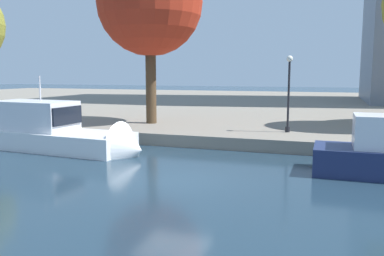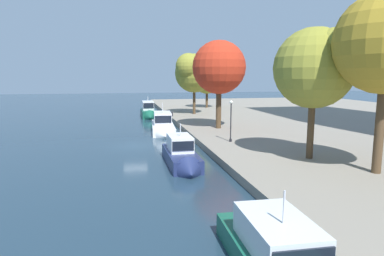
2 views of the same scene
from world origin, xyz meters
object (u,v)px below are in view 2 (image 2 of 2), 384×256
Objects in this scene: motor_yacht_1 at (163,127)px; tree_3 at (208,80)px; motor_yacht_0 at (148,113)px; motor_yacht_2 at (182,158)px; mooring_bollard_0 at (172,114)px; tree_4 at (317,66)px; lamp_post at (231,119)px; tree_2 at (219,68)px; tree_1 at (193,73)px.

tree_3 is (-25.48, 12.48, 5.66)m from motor_yacht_1.
motor_yacht_1 is at bearing -26.10° from tree_3.
motor_yacht_2 is (33.29, 0.21, -0.15)m from motor_yacht_0.
motor_yacht_2 is at bearing -6.74° from mooring_bollard_0.
tree_4 is at bearing 12.78° from mooring_bollard_0.
motor_yacht_2 is at bearing -46.47° from lamp_post.
mooring_bollard_0 is 32.54m from tree_4.
tree_3 is (-42.56, 12.94, 5.73)m from motor_yacht_2.
motor_yacht_1 is 13.40× the size of mooring_bollard_0.
lamp_post is at bearing 12.58° from motor_yacht_0.
mooring_bollard_0 is 23.01m from lamp_post.
tree_2 reaches higher than motor_yacht_2.
tree_4 is at bearing -3.23° from tree_3.
tree_2 is (15.99, 0.02, 0.43)m from tree_1.
tree_1 is (-13.99, 7.01, 7.12)m from motor_yacht_1.
tree_4 is (44.99, -2.54, 1.73)m from tree_3.
tree_2 is at bearing 78.35° from motor_yacht_1.
tree_1 reaches higher than motor_yacht_0.
motor_yacht_0 is 0.68× the size of tree_2.
tree_1 reaches higher than mooring_bollard_0.
tree_2 is (-15.08, 7.48, 7.62)m from motor_yacht_2.
tree_1 is at bearing -25.47° from tree_3.
tree_4 reaches higher than motor_yacht_2.
motor_yacht_2 is at bearing -16.91° from tree_3.
mooring_bollard_0 is at bearing 36.84° from motor_yacht_0.
lamp_post is (-5.78, 6.09, 2.35)m from motor_yacht_2.
motor_yacht_1 is 12.83m from lamp_post.
motor_yacht_0 reaches higher than motor_yacht_2.
mooring_bollard_0 is at bearing -163.04° from tree_2.
tree_4 reaches higher than mooring_bollard_0.
motor_yacht_1 is 11.85m from mooring_bollard_0.
tree_1 is 1.00× the size of tree_4.
tree_1 reaches higher than lamp_post.
motor_yacht_0 is 5.94m from mooring_bollard_0.
motor_yacht_2 is 44.85m from tree_3.
tree_1 is (-2.51, 4.09, 6.76)m from mooring_bollard_0.
motor_yacht_0 is at bearing -54.80° from tree_3.
lamp_post is 0.40× the size of tree_1.
tree_4 is at bearing 31.26° from motor_yacht_1.
motor_yacht_1 is 0.97× the size of tree_2.
tree_2 is 28.08m from tree_3.
motor_yacht_0 is 33.29m from motor_yacht_2.
lamp_post is (11.30, 5.63, 2.28)m from motor_yacht_1.
mooring_bollard_0 is 0.08× the size of tree_4.
tree_4 is (19.51, 9.95, 7.38)m from motor_yacht_1.
motor_yacht_0 is 9.39× the size of mooring_bollard_0.
tree_3 is (-14.01, 9.57, 5.29)m from mooring_bollard_0.
tree_3 is at bearing 176.77° from tree_4.
tree_4 reaches higher than tree_1.
motor_yacht_1 is 2.55× the size of lamp_post.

